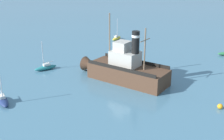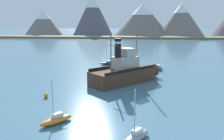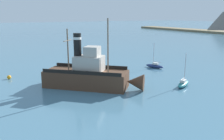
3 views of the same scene
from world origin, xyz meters
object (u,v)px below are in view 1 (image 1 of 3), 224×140
(sailboat_yellow, at_px, (117,38))
(mooring_buoy, at_px, (220,106))
(sailboat_teal, at_px, (46,67))
(sailboat_navy, at_px, (3,100))
(old_tugboat, at_px, (124,69))

(sailboat_yellow, xyz_separation_m, mooring_buoy, (-35.93, -6.14, -0.10))
(sailboat_teal, xyz_separation_m, sailboat_navy, (-11.75, 4.62, 0.00))
(sailboat_navy, relative_size, mooring_buoy, 7.48)
(sailboat_teal, relative_size, mooring_buoy, 7.48)
(old_tugboat, relative_size, mooring_buoy, 19.25)
(sailboat_yellow, distance_m, sailboat_navy, 36.14)
(old_tugboat, relative_size, sailboat_yellow, 2.57)
(sailboat_teal, height_order, sailboat_yellow, same)
(old_tugboat, distance_m, sailboat_yellow, 25.38)
(old_tugboat, distance_m, sailboat_teal, 13.80)
(sailboat_yellow, relative_size, mooring_buoy, 7.48)
(sailboat_teal, bearing_deg, sailboat_yellow, -39.98)
(sailboat_teal, height_order, sailboat_navy, same)
(sailboat_yellow, xyz_separation_m, sailboat_navy, (-30.10, 20.01, 0.00))
(sailboat_yellow, bearing_deg, sailboat_teal, 140.02)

